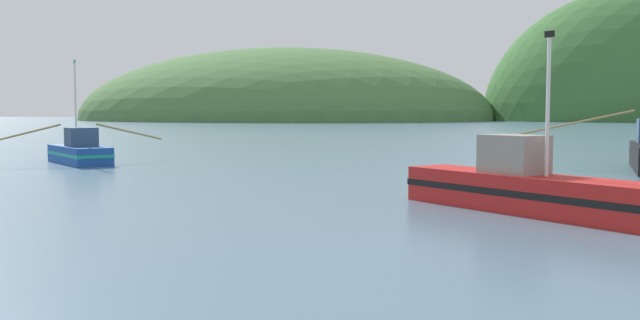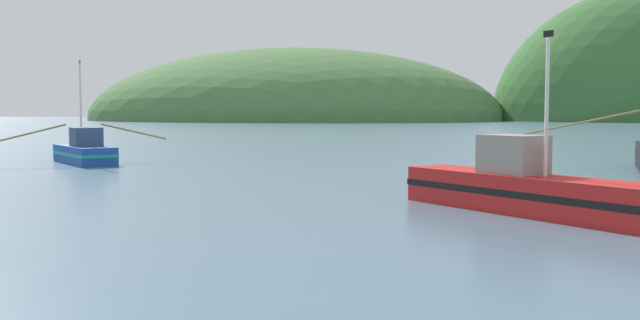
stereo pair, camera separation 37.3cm
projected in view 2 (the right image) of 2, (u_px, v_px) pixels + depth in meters
hill_far_right at (291, 120)px, 235.99m from camera, size 141.53×113.22×48.14m
fishing_boat_red at (523, 188)px, 22.18m from camera, size 8.29×7.13×5.72m
fishing_boat_blue at (85, 152)px, 42.60m from camera, size 6.71×8.46×6.38m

